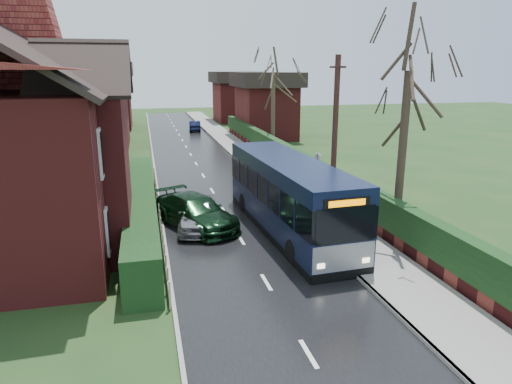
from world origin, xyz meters
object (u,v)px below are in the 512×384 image
object	(u,v)px
brick_house	(11,131)
bus_stop_sign	(317,176)
car_green	(196,212)
telegraph_pole	(335,138)
bus	(289,197)
car_silver	(198,213)

from	to	relation	value
brick_house	bus_stop_sign	bearing A→B (deg)	-3.81
brick_house	car_green	size ratio (longest dim) A/B	2.99
bus_stop_sign	telegraph_pole	distance (m)	1.87
brick_house	bus_stop_sign	xyz separation A→B (m)	(12.73, -0.85, -2.32)
bus	car_green	xyz separation A→B (m)	(-3.80, 1.42, -0.83)
bus_stop_sign	telegraph_pole	size ratio (longest dim) A/B	0.42
bus_stop_sign	car_silver	bearing A→B (deg)	178.43
bus_stop_sign	brick_house	bearing A→B (deg)	173.95
brick_house	bus_stop_sign	distance (m)	12.97
car_silver	car_green	distance (m)	0.17
brick_house	car_silver	size ratio (longest dim) A/B	3.65
bus	bus_stop_sign	bearing A→B (deg)	33.64
bus	brick_house	bearing A→B (deg)	165.48
brick_house	bus	world-z (taller)	brick_house
brick_house	car_green	world-z (taller)	brick_house
car_green	bus_stop_sign	size ratio (longest dim) A/B	1.57
bus_stop_sign	car_green	bearing A→B (deg)	177.02
bus	car_silver	xyz separation A→B (m)	(-3.70, 1.28, -0.86)
car_silver	car_green	size ratio (longest dim) A/B	0.82
brick_house	car_silver	world-z (taller)	brick_house
brick_house	telegraph_pole	world-z (taller)	brick_house
car_silver	bus_stop_sign	xyz separation A→B (m)	(5.50, 0.06, 1.37)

